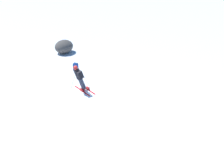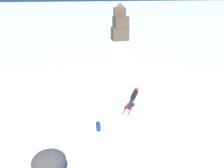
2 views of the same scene
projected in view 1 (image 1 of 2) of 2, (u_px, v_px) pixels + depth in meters
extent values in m
plane|color=white|center=(77.00, 96.00, 17.54)|extent=(300.00, 300.00, 0.00)
cube|color=red|center=(87.00, 89.00, 18.30)|extent=(0.83, 1.51, 0.01)
cube|color=red|center=(82.00, 91.00, 18.11)|extent=(0.83, 1.51, 0.01)
cube|color=#B21919|center=(87.00, 88.00, 18.27)|extent=(0.25, 0.31, 0.12)
cube|color=#B21919|center=(82.00, 90.00, 18.08)|extent=(0.25, 0.31, 0.12)
cylinder|color=#2D3342|center=(82.00, 83.00, 17.90)|extent=(0.56, 0.46, 0.82)
cylinder|color=black|center=(78.00, 74.00, 17.50)|extent=(0.62, 0.54, 0.68)
sphere|color=tan|center=(76.00, 68.00, 17.26)|extent=(0.35, 0.32, 0.28)
sphere|color=#AD231E|center=(75.00, 68.00, 17.25)|extent=(0.40, 0.37, 0.32)
cube|color=black|center=(80.00, 75.00, 17.30)|extent=(0.45, 0.35, 0.51)
cylinder|color=#B7B7BC|center=(85.00, 78.00, 18.29)|extent=(0.97, 0.10, 1.20)
cylinder|color=#B7B7BC|center=(73.00, 83.00, 17.87)|extent=(0.23, 0.49, 1.05)
cube|color=#194293|center=(76.00, 67.00, 20.85)|extent=(0.24, 0.31, 0.44)
cube|color=navy|center=(76.00, 64.00, 20.74)|extent=(0.21, 0.28, 0.06)
ellipsoid|color=#4C4742|center=(64.00, 47.00, 23.88)|extent=(1.54, 1.31, 1.00)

